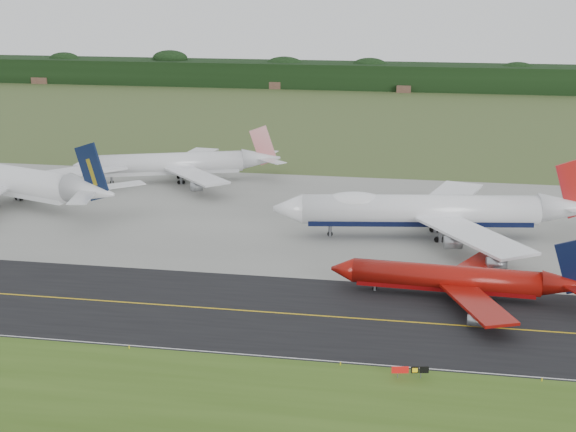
# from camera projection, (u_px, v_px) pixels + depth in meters

# --- Properties ---
(ground) EXTENTS (600.00, 600.00, 0.00)m
(ground) POSITION_uv_depth(u_px,v_px,m) (324.00, 306.00, 132.42)
(ground) COLOR #3B4F25
(ground) RESTS_ON ground
(grass_verge) EXTENTS (400.00, 30.00, 0.01)m
(grass_verge) POSITION_uv_depth(u_px,v_px,m) (288.00, 416.00, 99.36)
(grass_verge) COLOR #39581A
(grass_verge) RESTS_ON ground
(taxiway) EXTENTS (400.00, 32.00, 0.02)m
(taxiway) POSITION_uv_depth(u_px,v_px,m) (321.00, 316.00, 128.64)
(taxiway) COLOR black
(taxiway) RESTS_ON ground
(apron) EXTENTS (400.00, 78.00, 0.01)m
(apron) POSITION_uv_depth(u_px,v_px,m) (353.00, 219.00, 180.59)
(apron) COLOR gray
(apron) RESTS_ON ground
(taxiway_centreline) EXTENTS (400.00, 0.40, 0.00)m
(taxiway_centreline) POSITION_uv_depth(u_px,v_px,m) (321.00, 316.00, 128.63)
(taxiway_centreline) COLOR gold
(taxiway_centreline) RESTS_ON taxiway
(taxiway_edge_line) EXTENTS (400.00, 0.25, 0.00)m
(taxiway_edge_line) POSITION_uv_depth(u_px,v_px,m) (307.00, 359.00, 113.99)
(taxiway_edge_line) COLOR silver
(taxiway_edge_line) RESTS_ON taxiway
(horizon_treeline) EXTENTS (700.00, 25.00, 12.00)m
(horizon_treeline) POSITION_uv_depth(u_px,v_px,m) (396.00, 78.00, 389.43)
(horizon_treeline) COLOR black
(horizon_treeline) RESTS_ON ground
(jet_ba_747) EXTENTS (67.96, 55.75, 17.10)m
(jet_ba_747) POSITION_uv_depth(u_px,v_px,m) (432.00, 210.00, 166.12)
(jet_ba_747) COLOR white
(jet_ba_747) RESTS_ON ground
(jet_red_737) EXTENTS (43.61, 35.55, 11.78)m
(jet_red_737) POSITION_uv_depth(u_px,v_px,m) (460.00, 279.00, 135.22)
(jet_red_737) COLOR maroon
(jet_red_737) RESTS_ON ground
(jet_navy_gold) EXTENTS (67.05, 56.73, 17.83)m
(jet_navy_gold) POSITION_uv_depth(u_px,v_px,m) (4.00, 180.00, 190.92)
(jet_navy_gold) COLOR silver
(jet_navy_gold) RESTS_ON ground
(jet_star_tail) EXTENTS (53.33, 43.38, 14.43)m
(jet_star_tail) POSITION_uv_depth(u_px,v_px,m) (179.00, 164.00, 212.26)
(jet_star_tail) COLOR silver
(jet_star_tail) RESTS_ON ground
(taxiway_sign) EXTENTS (4.98, 1.08, 1.68)m
(taxiway_sign) POSITION_uv_depth(u_px,v_px,m) (410.00, 370.00, 108.40)
(taxiway_sign) COLOR slate
(taxiway_sign) RESTS_ON ground
(edge_marker_left) EXTENTS (0.16, 0.16, 0.50)m
(edge_marker_left) POSITION_uv_depth(u_px,v_px,m) (129.00, 347.00, 117.23)
(edge_marker_left) COLOR yellow
(edge_marker_left) RESTS_ON ground
(edge_marker_center) EXTENTS (0.16, 0.16, 0.50)m
(edge_marker_center) POSITION_uv_depth(u_px,v_px,m) (340.00, 364.00, 112.18)
(edge_marker_center) COLOR yellow
(edge_marker_center) RESTS_ON ground
(edge_marker_right) EXTENTS (0.16, 0.16, 0.50)m
(edge_marker_right) POSITION_uv_depth(u_px,v_px,m) (542.00, 380.00, 107.76)
(edge_marker_right) COLOR yellow
(edge_marker_right) RESTS_ON ground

